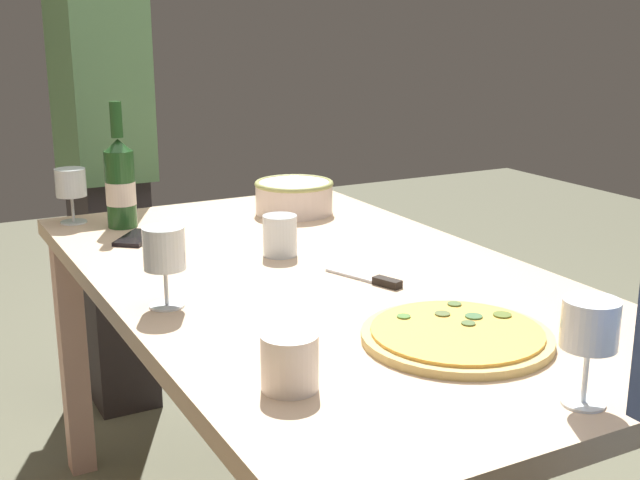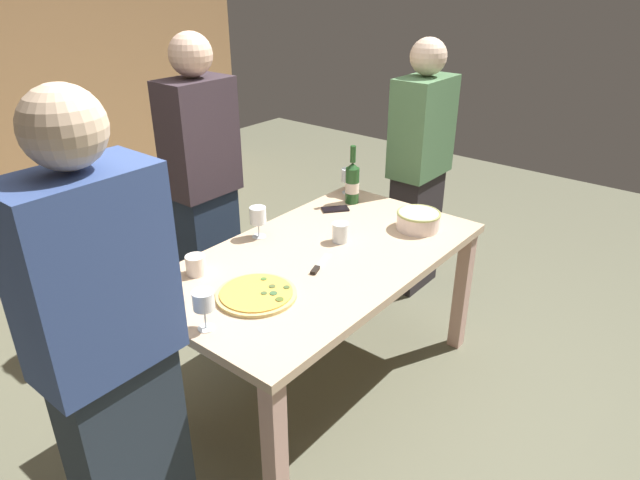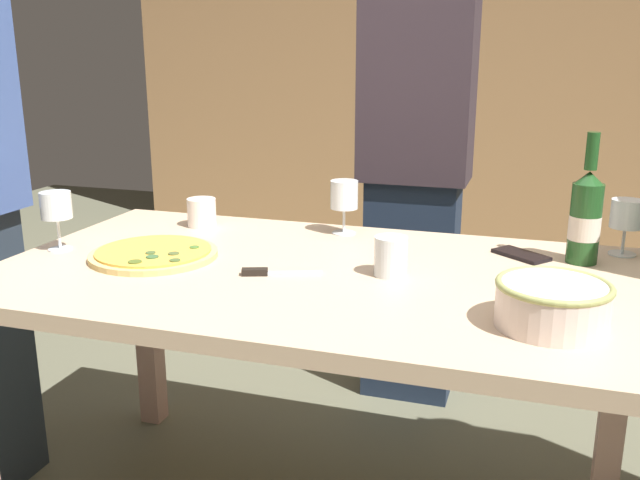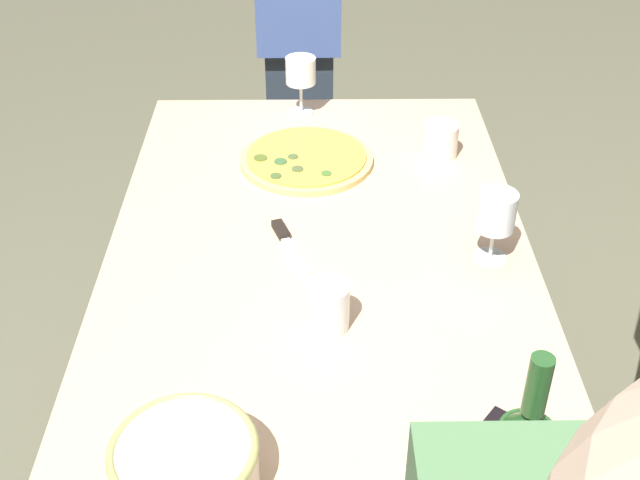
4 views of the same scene
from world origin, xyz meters
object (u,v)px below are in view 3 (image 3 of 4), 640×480
object	(u,v)px
wine_glass_by_bottle	(344,198)
wine_glass_far_left	(626,217)
pizza	(154,254)
cell_phone	(521,255)
wine_glass_near_pizza	(56,208)
person_guest_right	(415,171)
cup_ceramic	(202,213)
dining_table	(320,306)
wine_bottle	(585,216)
pizza_knife	(271,273)
serving_bowl	(553,303)
cup_amber	(391,256)

from	to	relation	value
wine_glass_by_bottle	wine_glass_far_left	distance (m)	0.76
pizza	cell_phone	world-z (taller)	pizza
wine_glass_near_pizza	wine_glass_far_left	size ratio (longest dim) A/B	1.08
person_guest_right	wine_glass_near_pizza	bearing A→B (deg)	-35.83
wine_glass_far_left	cell_phone	xyz separation A→B (m)	(-0.25, -0.10, -0.10)
wine_glass_by_bottle	cup_ceramic	bearing A→B (deg)	-173.53
wine_glass_by_bottle	cell_phone	xyz separation A→B (m)	(0.50, -0.09, -0.10)
person_guest_right	dining_table	bearing A→B (deg)	0.00
wine_glass_far_left	cup_ceramic	xyz separation A→B (m)	(-1.19, -0.06, -0.06)
wine_glass_by_bottle	wine_bottle	bearing A→B (deg)	-7.96
wine_bottle	pizza	bearing A→B (deg)	-164.47
wine_glass_far_left	pizza_knife	distance (m)	0.93
serving_bowl	cell_phone	xyz separation A→B (m)	(-0.07, 0.47, -0.05)
serving_bowl	cup_amber	xyz separation A→B (m)	(-0.36, 0.22, -0.00)
dining_table	cup_ceramic	size ratio (longest dim) A/B	18.44
pizza	wine_glass_far_left	size ratio (longest dim) A/B	2.23
wine_bottle	pizza_knife	world-z (taller)	wine_bottle
pizza_knife	wine_glass_near_pizza	bearing A→B (deg)	177.42
person_guest_right	cup_amber	bearing A→B (deg)	11.17
cup_ceramic	wine_glass_by_bottle	bearing A→B (deg)	6.47
wine_glass_by_bottle	person_guest_right	distance (m)	0.54
dining_table	wine_glass_near_pizza	world-z (taller)	wine_glass_near_pizza
dining_table	pizza_knife	bearing A→B (deg)	-144.89
cup_amber	pizza_knife	bearing A→B (deg)	-162.90
wine_glass_far_left	pizza_knife	size ratio (longest dim) A/B	0.78
cell_phone	pizza	bearing A→B (deg)	-33.13
dining_table	cup_ceramic	world-z (taller)	cup_ceramic
cell_phone	cup_amber	bearing A→B (deg)	-10.05
serving_bowl	cell_phone	bearing A→B (deg)	98.78
serving_bowl	wine_glass_by_bottle	bearing A→B (deg)	135.87
wine_glass_far_left	wine_glass_by_bottle	bearing A→B (deg)	-178.92
wine_bottle	cell_phone	size ratio (longest dim) A/B	2.28
pizza_knife	person_guest_right	world-z (taller)	person_guest_right
dining_table	pizza_knife	distance (m)	0.16
dining_table	cell_phone	distance (m)	0.54
wine_glass_by_bottle	cup_amber	world-z (taller)	wine_glass_by_bottle
pizza	wine_glass_by_bottle	xyz separation A→B (m)	(0.40, 0.38, 0.10)
wine_glass_near_pizza	cup_amber	distance (m)	0.90
cup_amber	pizza	bearing A→B (deg)	-176.14
pizza	wine_glass_near_pizza	distance (m)	0.30
wine_bottle	wine_glass_far_left	xyz separation A→B (m)	(0.11, 0.11, -0.02)
wine_glass_far_left	person_guest_right	world-z (taller)	person_guest_right
wine_bottle	wine_glass_by_bottle	bearing A→B (deg)	172.04
wine_glass_far_left	cup_amber	xyz separation A→B (m)	(-0.54, -0.36, -0.05)
wine_bottle	cup_ceramic	bearing A→B (deg)	177.80
pizza	pizza_knife	xyz separation A→B (m)	(0.34, -0.04, -0.00)
wine_bottle	person_guest_right	bearing A→B (deg)	130.91
wine_glass_by_bottle	pizza	bearing A→B (deg)	-136.40
wine_glass_near_pizza	cup_ceramic	bearing A→B (deg)	54.91
dining_table	cup_amber	size ratio (longest dim) A/B	16.82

